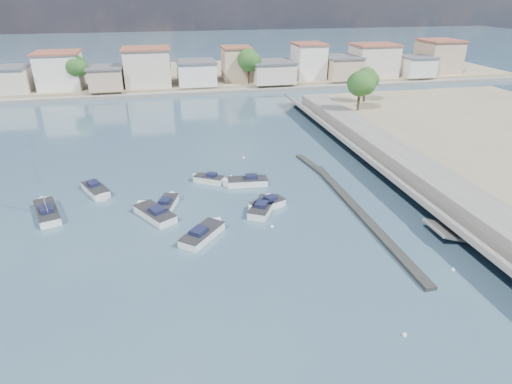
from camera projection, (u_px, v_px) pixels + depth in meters
ground at (242, 134)px, 70.06m from camera, size 400.00×400.00×0.00m
seawall_walkway at (442, 186)px, 49.39m from camera, size 5.00×90.00×1.80m
breakwater at (349, 202)px, 47.19m from camera, size 2.00×31.02×0.35m
far_shore_land at (207, 75)px, 115.69m from camera, size 160.00×40.00×1.40m
far_shore_quay at (217, 92)px, 97.27m from camera, size 160.00×2.50×0.80m
far_town at (257, 66)px, 102.63m from camera, size 113.01×12.80×8.35m
shore_trees at (255, 66)px, 93.84m from camera, size 74.56×38.32×7.92m
motorboat_a at (154, 213)px, 44.38m from camera, size 4.49×5.55×1.48m
motorboat_b at (263, 207)px, 45.66m from camera, size 4.03×5.04×1.48m
motorboat_c at (245, 182)px, 51.61m from camera, size 5.40×2.28×1.48m
motorboat_d at (266, 205)px, 46.03m from camera, size 4.40×3.04×1.48m
motorboat_e at (167, 204)px, 46.29m from camera, size 2.87×4.74×1.48m
motorboat_f at (208, 179)px, 52.35m from camera, size 3.87×3.14×1.48m
motorboat_g at (96, 191)px, 49.35m from camera, size 3.66×5.04×1.48m
motorboat_h at (204, 233)px, 40.66m from camera, size 4.76×5.10×1.48m
sailboat at (47, 211)px, 44.71m from camera, size 3.77×6.49×9.00m
mooring_buoys at (304, 207)px, 46.35m from camera, size 15.42×36.22×0.37m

